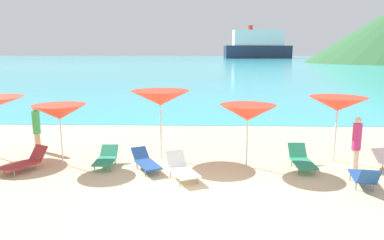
{
  "coord_description": "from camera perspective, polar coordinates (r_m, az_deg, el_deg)",
  "views": [
    {
      "loc": [
        0.09,
        -8.27,
        3.69
      ],
      "look_at": [
        -0.35,
        4.99,
        1.2
      ],
      "focal_mm": 33.58,
      "sensor_mm": 36.0,
      "label": 1
    }
  ],
  "objects": [
    {
      "name": "lounge_chair_2",
      "position": [
        11.05,
        25.62,
        -8.13
      ],
      "size": [
        0.79,
        1.57,
        0.75
      ],
      "rotation": [
        0.0,
        0.0,
        2.95
      ],
      "color": "#1E478C",
      "rests_on": "ground_plane"
    },
    {
      "name": "umbrella_4",
      "position": [
        13.02,
        22.14,
        2.37
      ],
      "size": [
        1.94,
        1.94,
        2.24
      ],
      "color": "silver",
      "rests_on": "ground_plane"
    },
    {
      "name": "umbrella_3",
      "position": [
        11.61,
        8.85,
        1.15
      ],
      "size": [
        1.95,
        1.95,
        2.06
      ],
      "color": "silver",
      "rests_on": "ground_plane"
    },
    {
      "name": "beachgoer_1",
      "position": [
        12.52,
        24.67,
        -3.15
      ],
      "size": [
        0.28,
        0.28,
        1.7
      ],
      "rotation": [
        0.0,
        0.0,
        3.67
      ],
      "color": "beige",
      "rests_on": "ground_plane"
    },
    {
      "name": "lounge_chair_1",
      "position": [
        10.7,
        -1.7,
        -7.68
      ],
      "size": [
        1.15,
        1.54,
        0.73
      ],
      "rotation": [
        0.0,
        0.0,
        0.43
      ],
      "color": "white",
      "rests_on": "ground_plane"
    },
    {
      "name": "lounge_chair_3",
      "position": [
        12.15,
        17.0,
        -6.0
      ],
      "size": [
        0.62,
        1.6,
        0.69
      ],
      "rotation": [
        0.0,
        0.0,
        0.01
      ],
      "color": "#268C66",
      "rests_on": "ground_plane"
    },
    {
      "name": "beachgoer_3",
      "position": [
        14.79,
        -23.48,
        -0.95
      ],
      "size": [
        0.29,
        0.29,
        1.76
      ],
      "rotation": [
        0.0,
        0.0,
        0.6
      ],
      "color": "#DBAA84",
      "rests_on": "ground_plane"
    },
    {
      "name": "lounge_chair_8",
      "position": [
        11.62,
        -7.37,
        -6.51
      ],
      "size": [
        1.22,
        1.69,
        0.58
      ],
      "rotation": [
        0.0,
        0.0,
        0.48
      ],
      "color": "#1E478C",
      "rests_on": "ground_plane"
    },
    {
      "name": "umbrella_2",
      "position": [
        12.53,
        -5.05,
        3.51
      ],
      "size": [
        2.16,
        2.16,
        2.41
      ],
      "color": "silver",
      "rests_on": "ground_plane"
    },
    {
      "name": "lounge_chair_0",
      "position": [
        12.18,
        -13.48,
        -5.88
      ],
      "size": [
        0.63,
        1.42,
        0.58
      ],
      "rotation": [
        0.0,
        0.0,
        0.04
      ],
      "color": "#268C66",
      "rests_on": "ground_plane"
    },
    {
      "name": "ground_plane",
      "position": [
        18.67,
        1.57,
        -1.25
      ],
      "size": [
        50.0,
        100.0,
        0.3
      ],
      "primitive_type": "cube",
      "color": "beige"
    },
    {
      "name": "ocean_water",
      "position": [
        238.08,
        1.9,
        9.71
      ],
      "size": [
        650.0,
        440.0,
        0.02
      ],
      "primitive_type": "cube",
      "color": "#38B7CC",
      "rests_on": "ground_plane"
    },
    {
      "name": "umbrella_1",
      "position": [
        12.5,
        -20.3,
        1.2
      ],
      "size": [
        1.75,
        1.75,
        2.03
      ],
      "color": "silver",
      "rests_on": "ground_plane"
    },
    {
      "name": "cruise_ship",
      "position": [
        252.64,
        10.44,
        11.49
      ],
      "size": [
        46.37,
        15.4,
        21.85
      ],
      "rotation": [
        0.0,
        0.0,
        0.14
      ],
      "color": "#262D47",
      "rests_on": "ocean_water"
    },
    {
      "name": "lounge_chair_5",
      "position": [
        12.64,
        -24.94,
        -5.98
      ],
      "size": [
        1.21,
        1.57,
        0.7
      ],
      "rotation": [
        0.0,
        0.0,
        -0.49
      ],
      "color": "#A53333",
      "rests_on": "ground_plane"
    }
  ]
}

